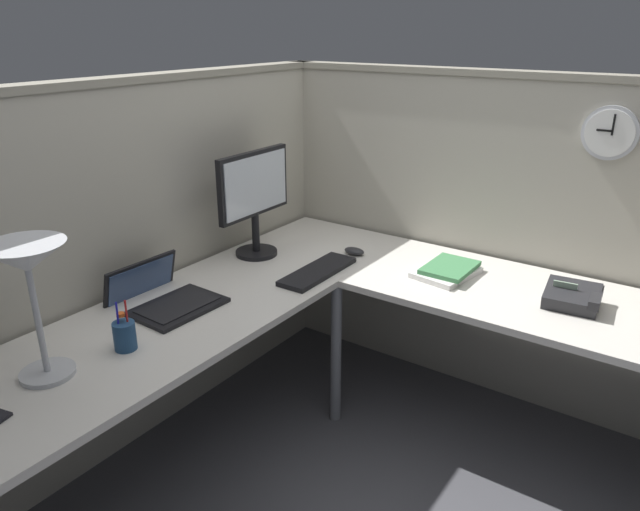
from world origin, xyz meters
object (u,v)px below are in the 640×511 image
object	(u,v)px
laptop	(161,297)
desk_lamp_dome	(28,269)
keyboard	(318,271)
book_stack	(448,270)
monitor	(255,196)
computer_mouse	(354,251)
pen_cup	(125,335)
wall_clock	(610,133)
office_phone	(574,298)

from	to	relation	value
laptop	desk_lamp_dome	size ratio (longest dim) A/B	0.88
keyboard	desk_lamp_dome	world-z (taller)	desk_lamp_dome
book_stack	desk_lamp_dome	bearing A→B (deg)	154.35
monitor	book_stack	xyz separation A→B (m)	(0.29, -0.86, -0.27)
keyboard	book_stack	bearing A→B (deg)	-57.02
computer_mouse	book_stack	world-z (taller)	book_stack
book_stack	computer_mouse	bearing A→B (deg)	92.74
desk_lamp_dome	computer_mouse	bearing A→B (deg)	-9.32
pen_cup	wall_clock	distance (m)	2.03
keyboard	wall_clock	bearing A→B (deg)	-56.68
laptop	keyboard	xyz separation A→B (m)	(0.60, -0.34, -0.01)
keyboard	computer_mouse	xyz separation A→B (m)	(0.29, -0.01, 0.01)
computer_mouse	book_stack	bearing A→B (deg)	-87.26
computer_mouse	book_stack	size ratio (longest dim) A/B	0.34
laptop	pen_cup	size ratio (longest dim) A/B	2.17
keyboard	wall_clock	distance (m)	1.33
keyboard	desk_lamp_dome	xyz separation A→B (m)	(-1.16, 0.23, 0.35)
computer_mouse	pen_cup	distance (m)	1.22
book_stack	office_phone	bearing A→B (deg)	-91.30
computer_mouse	office_phone	size ratio (longest dim) A/B	0.47
keyboard	pen_cup	world-z (taller)	pen_cup
laptop	keyboard	distance (m)	0.69
computer_mouse	pen_cup	xyz separation A→B (m)	(-1.21, 0.17, 0.04)
pen_cup	wall_clock	bearing A→B (deg)	-36.05
pen_cup	office_phone	world-z (taller)	pen_cup
monitor	wall_clock	bearing A→B (deg)	-65.10
desk_lamp_dome	monitor	bearing A→B (deg)	7.06
book_stack	wall_clock	xyz separation A→B (m)	(0.34, -0.50, 0.61)
office_phone	wall_clock	size ratio (longest dim) A/B	1.01
monitor	pen_cup	distance (m)	1.00
laptop	wall_clock	bearing A→B (deg)	-46.58
pen_cup	book_stack	distance (m)	1.39
office_phone	wall_clock	xyz separation A→B (m)	(0.35, 0.03, 0.59)
monitor	wall_clock	distance (m)	1.54
monitor	pen_cup	bearing A→B (deg)	-167.02
desk_lamp_dome	pen_cup	bearing A→B (deg)	-15.75
monitor	computer_mouse	distance (m)	0.55
computer_mouse	book_stack	distance (m)	0.47
office_phone	book_stack	distance (m)	0.53
laptop	keyboard	size ratio (longest dim) A/B	0.91
laptop	computer_mouse	xyz separation A→B (m)	(0.89, -0.35, -0.01)
keyboard	computer_mouse	world-z (taller)	computer_mouse
laptop	office_phone	world-z (taller)	laptop
keyboard	computer_mouse	bearing A→B (deg)	-2.08
monitor	laptop	world-z (taller)	monitor
computer_mouse	pen_cup	size ratio (longest dim) A/B	0.58
keyboard	office_phone	xyz separation A→B (m)	(0.30, -1.01, 0.03)
keyboard	computer_mouse	distance (m)	0.29
computer_mouse	wall_clock	size ratio (longest dim) A/B	0.47
office_phone	desk_lamp_dome	bearing A→B (deg)	139.68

